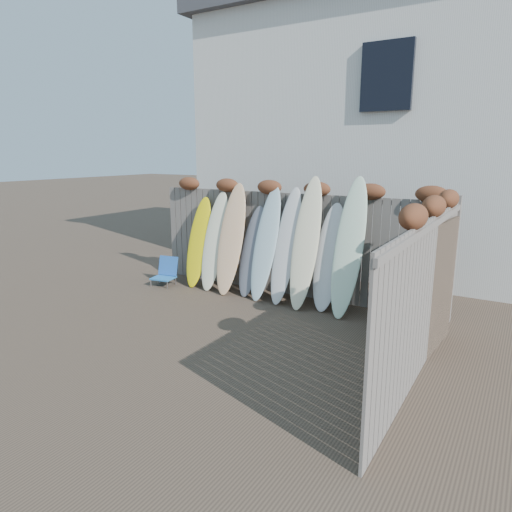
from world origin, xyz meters
The scene contains 16 objects.
ground centered at (0.00, 0.00, 0.00)m, with size 80.00×80.00×0.00m, color #493A2D.
back_fence centered at (0.06, 2.39, 1.18)m, with size 6.05×0.28×2.24m.
right_fence centered at (2.99, 0.25, 1.14)m, with size 0.28×4.40×2.24m.
house centered at (0.50, 6.50, 3.20)m, with size 8.50×5.50×6.33m.
beach_chair centered at (-2.51, 1.62, 0.27)m, with size 0.51×0.54×0.59m.
wooden_crate centered at (2.57, 0.98, 0.35)m, with size 0.60×0.50×0.70m, color brown.
lattice_panel centered at (3.04, 1.22, 0.92)m, with size 0.05×1.23×1.84m, color #3E3025.
surfboard_0 centered at (-1.88, 1.98, 0.93)m, with size 0.50×0.07×1.93m, color yellow.
surfboard_1 centered at (-1.46, 1.97, 0.99)m, with size 0.51×0.07×2.06m, color #F2F0CA.
surfboard_2 centered at (-1.03, 1.94, 1.09)m, with size 0.54×0.07×2.26m, color #FEC37C.
surfboard_3 centered at (-0.57, 1.99, 0.87)m, with size 0.49×0.07×1.81m, color slate.
surfboard_4 centered at (-0.25, 1.96, 1.07)m, with size 0.48×0.07×2.23m, color silver.
surfboard_5 centered at (0.18, 1.97, 1.07)m, with size 0.48×0.07×2.22m, color silver.
surfboard_6 centered at (0.60, 1.93, 1.18)m, with size 0.49×0.07×2.45m, color #F7EEC1.
surfboard_7 centered at (1.02, 2.01, 0.94)m, with size 0.53×0.07×1.96m, color silver.
surfboard_8 centered at (1.42, 1.91, 1.19)m, with size 0.50×0.07×2.47m, color silver.
Camera 1 is at (4.01, -5.39, 2.75)m, focal length 32.00 mm.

